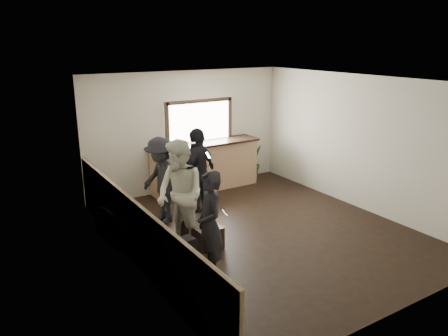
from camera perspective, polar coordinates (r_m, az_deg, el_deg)
ground at (r=8.35m, az=4.97°, el=-8.17°), size 5.00×6.00×0.01m
room_shell at (r=7.45m, az=0.70°, el=0.86°), size 5.01×6.01×2.80m
bar_counter at (r=10.41m, az=-2.51°, el=0.65°), size 2.70×0.68×2.13m
sofa at (r=7.71m, az=-10.57°, el=-8.08°), size 1.11×2.18×0.61m
coffee_table at (r=7.83m, az=-3.01°, el=-8.40°), size 0.49×0.84×0.37m
cup_a at (r=7.83m, az=-4.39°, el=-6.51°), size 0.18×0.18×0.11m
cup_b at (r=7.62m, az=-1.87°, el=-7.24°), size 0.12×0.12×0.08m
potted_plant at (r=11.15m, az=3.84°, el=0.72°), size 0.60×0.54×0.92m
person_a at (r=6.52m, az=-1.87°, el=-7.45°), size 0.52×0.67×1.65m
person_b at (r=7.40m, az=-5.74°, el=-3.57°), size 0.91×1.06×1.89m
person_c at (r=8.52m, az=-8.14°, el=-1.63°), size 0.82×1.20×1.71m
person_d at (r=8.65m, az=-3.34°, el=-0.74°), size 1.16×0.93×1.84m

